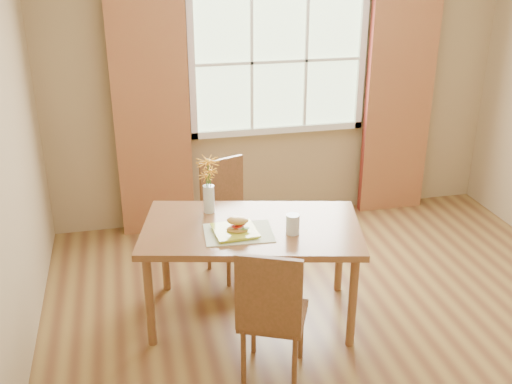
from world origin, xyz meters
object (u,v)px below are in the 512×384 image
Objects in this scene: croissant_sandwich at (238,225)px; flower_vase at (208,180)px; chair_near at (271,310)px; chair_far at (229,212)px; water_glass at (293,225)px; dining_table at (251,236)px.

flower_vase reaches higher than croissant_sandwich.
chair_near reaches higher than croissant_sandwich.
flower_vase is (-0.21, 0.98, 0.46)m from chair_near.
chair_far is 0.94m from water_glass.
water_glass is (0.36, -0.06, -0.01)m from croissant_sandwich.
chair_near is 1.39m from chair_far.
croissant_sandwich is (-0.08, 0.59, 0.28)m from chair_near.
water_glass reaches higher than croissant_sandwich.
dining_table is 0.50m from flower_vase.
chair_far is at bearing 105.43° from dining_table.
flower_vase reaches higher than dining_table.
chair_near is at bearing -79.56° from dining_table.
chair_near reaches higher than water_glass.
chair_near is at bearing -66.41° from croissant_sandwich.
dining_table is 0.71m from chair_near.
chair_near reaches higher than dining_table.
chair_far is 0.65m from flower_vase.
chair_near is 0.66m from croissant_sandwich.
dining_table is 0.21m from croissant_sandwich.
flower_vase reaches higher than chair_far.
chair_near is 6.80× the size of water_glass.
water_glass is at bearing -43.23° from flower_vase.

